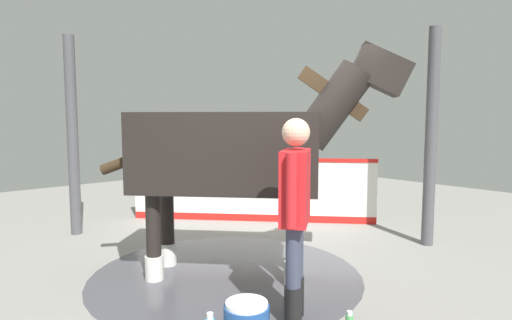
# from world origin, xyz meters

# --- Properties ---
(ground_plane) EXTENTS (16.00, 16.00, 0.02)m
(ground_plane) POSITION_xyz_m (0.00, 0.00, -0.01)
(ground_plane) COLOR gray
(wet_patch) EXTENTS (3.03, 3.03, 0.00)m
(wet_patch) POSITION_xyz_m (-0.17, -0.30, 0.00)
(wet_patch) COLOR #4C4C54
(wet_patch) RESTS_ON ground
(barrier_wall) EXTENTS (3.15, 2.87, 1.10)m
(barrier_wall) POSITION_xyz_m (-1.87, 1.58, 0.51)
(barrier_wall) COLOR white
(barrier_wall) RESTS_ON ground
(roof_post_near) EXTENTS (0.16, 0.16, 2.98)m
(roof_post_near) POSITION_xyz_m (0.79, 2.50, 1.49)
(roof_post_near) COLOR #4C4C51
(roof_post_near) RESTS_ON ground
(roof_post_far) EXTENTS (0.16, 0.16, 2.98)m
(roof_post_far) POSITION_xyz_m (-3.05, -0.98, 1.49)
(roof_post_far) COLOR #4C4C51
(roof_post_far) RESTS_ON ground
(horse) EXTENTS (2.66, 2.43, 2.54)m
(horse) POSITION_xyz_m (-0.07, -0.21, 1.38)
(horse) COLOR black
(horse) RESTS_ON ground
(handler) EXTENTS (0.48, 0.58, 1.76)m
(handler) POSITION_xyz_m (1.09, -0.52, 1.03)
(handler) COLOR black
(handler) RESTS_ON ground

